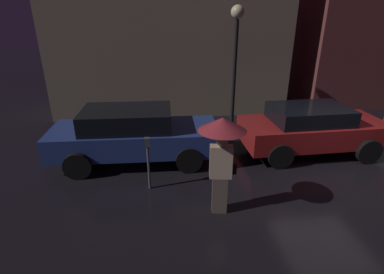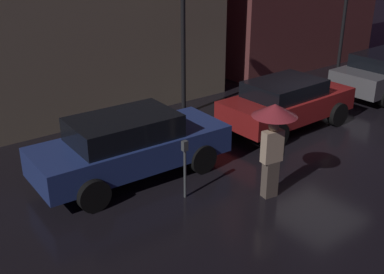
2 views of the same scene
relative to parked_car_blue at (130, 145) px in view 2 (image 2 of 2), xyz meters
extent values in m
plane|color=black|center=(5.41, -1.38, -0.83)|extent=(60.00, 60.00, 0.00)
cube|color=gray|center=(1.34, 5.12, 2.30)|extent=(9.44, 3.00, 6.25)
cube|color=navy|center=(0.05, 0.00, -0.13)|extent=(4.69, 1.85, 0.67)
cube|color=black|center=(-0.14, 0.00, 0.47)|extent=(2.46, 1.58, 0.53)
cylinder|color=black|center=(1.48, 0.85, -0.47)|extent=(0.72, 0.22, 0.72)
cylinder|color=black|center=(1.48, -0.85, -0.47)|extent=(0.72, 0.22, 0.72)
cylinder|color=black|center=(-1.39, 0.85, -0.47)|extent=(0.72, 0.22, 0.72)
cylinder|color=black|center=(-1.39, -0.85, -0.47)|extent=(0.72, 0.22, 0.72)
cube|color=maroon|center=(5.29, -0.06, -0.14)|extent=(4.23, 1.83, 0.65)
cube|color=black|center=(5.12, -0.06, 0.41)|extent=(2.21, 1.57, 0.45)
cylinder|color=black|center=(6.59, 0.81, -0.47)|extent=(0.71, 0.22, 0.71)
cylinder|color=black|center=(6.59, -0.92, -0.47)|extent=(0.71, 0.22, 0.71)
cylinder|color=black|center=(3.99, 0.81, -0.47)|extent=(0.71, 0.22, 0.71)
cylinder|color=black|center=(3.99, -0.92, -0.47)|extent=(0.71, 0.22, 0.71)
cylinder|color=black|center=(9.22, 0.94, -0.48)|extent=(0.70, 0.22, 0.70)
cube|color=#66564C|center=(1.95, -2.63, -0.40)|extent=(0.35, 0.26, 0.85)
cube|color=#D1B293|center=(1.95, -2.63, 0.38)|extent=(0.49, 0.28, 0.71)
sphere|color=tan|center=(1.95, -2.63, 0.85)|extent=(0.23, 0.23, 0.23)
cylinder|color=black|center=(1.95, -2.63, 0.65)|extent=(0.02, 0.02, 0.83)
cone|color=#B2333D|center=(1.95, -2.63, 1.19)|extent=(0.96, 0.96, 0.26)
cube|color=black|center=(2.20, -2.63, 0.20)|extent=(0.17, 0.12, 0.22)
cylinder|color=#4C5154|center=(0.44, -1.55, -0.26)|extent=(0.06, 0.06, 1.13)
cube|color=#4C5154|center=(0.44, -1.55, 0.41)|extent=(0.12, 0.10, 0.22)
cylinder|color=black|center=(3.51, 2.66, 1.05)|extent=(0.14, 0.14, 3.76)
cylinder|color=black|center=(11.25, 2.58, 0.99)|extent=(0.14, 0.14, 3.64)
camera|label=1|loc=(0.74, -7.92, 3.22)|focal=28.00mm
camera|label=2|loc=(-5.02, -8.98, 4.58)|focal=45.00mm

